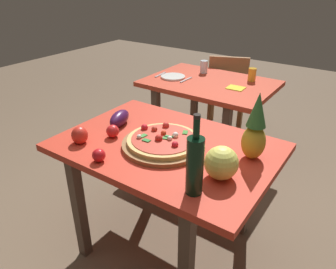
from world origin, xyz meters
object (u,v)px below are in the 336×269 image
dinner_plate (173,77)px  fork_utensil (161,75)px  pizza (163,139)px  pineapple_left (255,130)px  tomato_by_bottle (113,131)px  knife_utensil (186,80)px  napkin_folded (236,88)px  bell_pepper (80,135)px  eggplant (119,118)px  tomato_near_board (99,155)px  dining_chair (227,89)px  wine_bottle (195,165)px  drinking_glass_water (204,67)px  background_table (209,93)px  display_table (166,158)px  drinking_glass_juice (252,75)px  pizza_board (163,144)px  melon (221,163)px

dinner_plate → fork_utensil: dinner_plate is taller
pizza → pineapple_left: 0.50m
tomato_by_bottle → fork_utensil: bearing=113.1°
pizza → dinner_plate: size_ratio=1.84×
knife_utensil → napkin_folded: (0.45, 0.05, -0.00)m
bell_pepper → eggplant: 0.30m
tomato_near_board → fork_utensil: 1.54m
napkin_folded → pizza: bearing=-86.7°
dining_chair → pineapple_left: 1.91m
knife_utensil → napkin_folded: knife_utensil is taller
dining_chair → wine_bottle: size_ratio=2.26×
drinking_glass_water → fork_utensil: drinking_glass_water is taller
background_table → dinner_plate: dinner_plate is taller
display_table → drinking_glass_water: 1.45m
drinking_glass_water → knife_utensil: 0.30m
pizza → eggplant: 0.39m
eggplant → display_table: bearing=-5.6°
dining_chair → tomato_by_bottle: size_ratio=11.22×
drinking_glass_water → fork_utensil: bearing=-135.2°
display_table → napkin_folded: 1.12m
dining_chair → knife_utensil: size_ratio=4.72×
drinking_glass_juice → pizza_board: bearing=-88.5°
background_table → drinking_glass_water: size_ratio=9.38×
pizza_board → tomato_near_board: (-0.18, -0.32, 0.02)m
bell_pepper → drinking_glass_juice: size_ratio=0.90×
dining_chair → pizza: dining_chair is taller
pizza → dinner_plate: bearing=121.2°
pizza_board → pizza: (-0.00, 0.00, 0.03)m
dinner_plate → napkin_folded: bearing=4.9°
pizza → drinking_glass_juice: bearing=91.4°
pineapple_left → drinking_glass_water: (-0.96, 1.22, -0.10)m
pizza_board → knife_utensil: size_ratio=2.58×
wine_bottle → tomato_near_board: wine_bottle is taller
pineapple_left → fork_utensil: 1.57m
dinner_plate → dining_chair: bearing=72.4°
dinner_plate → knife_utensil: size_ratio=1.22×
display_table → fork_utensil: (-0.81, 1.06, 0.10)m
pizza → wine_bottle: (0.36, -0.27, 0.10)m
pizza_board → wine_bottle: size_ratio=1.24×
pizza_board → tomato_by_bottle: bearing=-165.4°
dining_chair → bell_pepper: size_ratio=8.30×
pizza_board → drinking_glass_water: 1.47m
pineapple_left → drinking_glass_water: pineapple_left is taller
dinner_plate → knife_utensil: (0.14, 0.00, -0.00)m
background_table → bell_pepper: (-0.08, -1.41, 0.15)m
tomato_near_board → eggplant: bearing=118.3°
eggplant → knife_utensil: (-0.14, 1.02, -0.04)m
pizza_board → drinking_glass_juice: size_ratio=4.06×
melon → fork_utensil: (-1.20, 1.18, -0.08)m
dinner_plate → tomato_near_board: bearing=-70.9°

